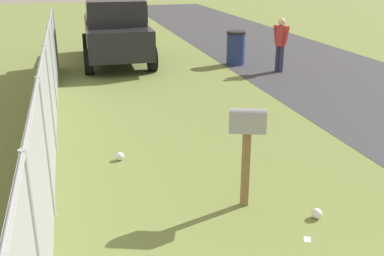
{
  "coord_description": "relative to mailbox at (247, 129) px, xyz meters",
  "views": [
    {
      "loc": [
        -0.55,
        2.86,
        3.22
      ],
      "look_at": [
        5.84,
        1.14,
        0.8
      ],
      "focal_mm": 42.84,
      "sensor_mm": 36.0,
      "label": 1
    }
  ],
  "objects": [
    {
      "name": "mailbox",
      "position": [
        0.0,
        0.0,
        0.0
      ],
      "size": [
        0.35,
        0.53,
        1.41
      ],
      "rotation": [
        0.0,
        0.0,
        -0.34
      ],
      "color": "brown",
      "rests_on": "ground"
    },
    {
      "name": "pickup_truck",
      "position": [
        10.06,
        0.65,
        -0.03
      ],
      "size": [
        4.96,
        2.31,
        2.09
      ],
      "rotation": [
        0.0,
        0.0,
        3.11
      ],
      "color": "black",
      "rests_on": "ground"
    },
    {
      "name": "trash_bin",
      "position": [
        8.81,
        -3.1,
        -0.58
      ],
      "size": [
        0.63,
        0.63,
        1.09
      ],
      "color": "navy",
      "rests_on": "ground"
    },
    {
      "name": "pedestrian",
      "position": [
        7.45,
        -4.03,
        -0.19
      ],
      "size": [
        0.44,
        0.36,
        1.62
      ],
      "rotation": [
        0.0,
        0.0,
        2.07
      ],
      "color": "#2D3351",
      "rests_on": "ground"
    },
    {
      "name": "fence_section",
      "position": [
        2.71,
        2.58,
        -0.1
      ],
      "size": [
        14.13,
        0.07,
        1.92
      ],
      "color": "#9EA3A8",
      "rests_on": "ground"
    },
    {
      "name": "litter_bag_midfield_b",
      "position": [
        -0.59,
        -0.8,
        -1.06
      ],
      "size": [
        0.14,
        0.14,
        0.14
      ],
      "primitive_type": "sphere",
      "color": "silver",
      "rests_on": "ground"
    },
    {
      "name": "litter_wrapper_midfield_a",
      "position": [
        -1.01,
        -0.44,
        -1.13
      ],
      "size": [
        0.14,
        0.13,
        0.01
      ],
      "primitive_type": "cube",
      "rotation": [
        0.0,
        0.0,
        2.7
      ],
      "color": "silver",
      "rests_on": "ground"
    },
    {
      "name": "litter_bag_by_mailbox",
      "position": [
        1.99,
        1.5,
        -1.06
      ],
      "size": [
        0.14,
        0.14,
        0.14
      ],
      "primitive_type": "sphere",
      "color": "silver",
      "rests_on": "ground"
    }
  ]
}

